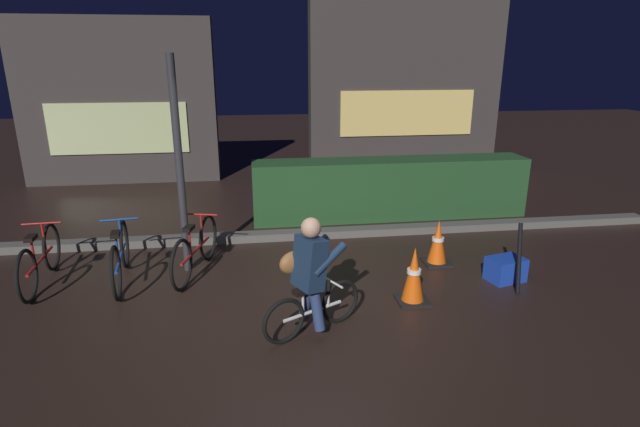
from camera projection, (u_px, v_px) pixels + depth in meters
name	position (u px, v px, depth m)	size (l,w,h in m)	color
ground_plane	(310.00, 304.00, 5.70)	(40.00, 40.00, 0.00)	black
sidewalk_curb	(293.00, 235.00, 7.76)	(12.00, 0.24, 0.12)	#56544F
hedge_row	(390.00, 188.00, 8.71)	(4.80, 0.70, 1.03)	#214723
storefront_left	(119.00, 103.00, 10.84)	(4.19, 0.54, 3.55)	#383330
storefront_right	(405.00, 85.00, 12.32)	(4.81, 0.54, 4.12)	#383330
street_post	(180.00, 168.00, 6.22)	(0.10, 0.10, 2.77)	#2D2D33
parked_bike_leftmost	(40.00, 259.00, 6.11)	(0.46, 1.58, 0.73)	black
parked_bike_left_mid	(120.00, 256.00, 6.18)	(0.46, 1.63, 0.75)	black
parked_bike_center_left	(196.00, 249.00, 6.42)	(0.52, 1.56, 0.74)	black
traffic_cone_near	(414.00, 276.00, 5.66)	(0.36, 0.36, 0.67)	black
traffic_cone_far	(438.00, 243.00, 6.74)	(0.36, 0.36, 0.63)	black
blue_crate	(506.00, 269.00, 6.28)	(0.44, 0.32, 0.30)	#193DB7
cyclist	(309.00, 276.00, 4.94)	(1.07, 0.60, 1.25)	black
closed_umbrella	(519.00, 258.00, 5.97)	(0.05, 0.05, 0.85)	black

